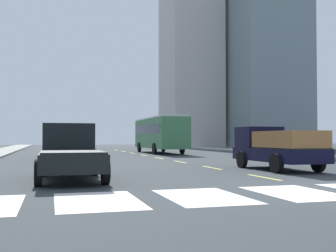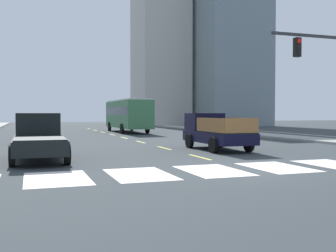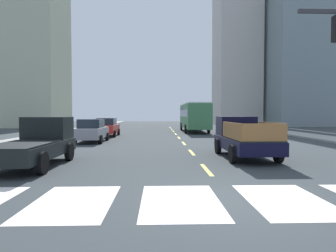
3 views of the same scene
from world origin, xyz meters
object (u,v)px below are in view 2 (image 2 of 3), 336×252
sedan_near_right (36,130)px  sedan_mid (36,127)px  pickup_stakebed (214,132)px  pickup_dark (39,138)px  city_bus (128,113)px

sedan_near_right → sedan_mid: same height
pickup_stakebed → sedan_mid: bearing=125.0°
pickup_dark → city_bus: bearing=66.3°
sedan_mid → pickup_stakebed: bearing=-55.8°
city_bus → sedan_near_right: (-9.18, -12.82, -1.09)m
pickup_dark → city_bus: size_ratio=0.48×
pickup_stakebed → sedan_mid: (-9.00, 13.77, -0.08)m
pickup_stakebed → pickup_dark: 9.34m
pickup_dark → sedan_mid: (0.11, 15.84, -0.06)m
sedan_near_right → city_bus: bearing=53.9°
pickup_dark → sedan_near_right: pickup_dark is taller
pickup_dark → city_bus: (9.19, 22.66, 1.03)m
pickup_stakebed → sedan_near_right: 11.96m
sedan_near_right → sedan_mid: 6.01m
pickup_stakebed → pickup_dark: size_ratio=1.00×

